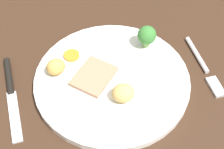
# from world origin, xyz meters

# --- Properties ---
(dining_table) EXTENTS (1.20, 0.84, 0.04)m
(dining_table) POSITION_xyz_m (0.00, 0.00, 0.02)
(dining_table) COLOR #382316
(dining_table) RESTS_ON ground
(dinner_plate) EXTENTS (0.29, 0.29, 0.01)m
(dinner_plate) POSITION_xyz_m (-0.02, -0.01, 0.04)
(dinner_plate) COLOR white
(dinner_plate) RESTS_ON dining_table
(meat_slice_main) EXTENTS (0.10, 0.10, 0.01)m
(meat_slice_main) POSITION_xyz_m (0.01, -0.02, 0.05)
(meat_slice_main) COLOR tan
(meat_slice_main) RESTS_ON dinner_plate
(roast_potato_left) EXTENTS (0.04, 0.04, 0.03)m
(roast_potato_left) POSITION_xyz_m (-0.03, 0.04, 0.07)
(roast_potato_left) COLOR #D8B260
(roast_potato_left) RESTS_ON dinner_plate
(roast_potato_right) EXTENTS (0.04, 0.04, 0.03)m
(roast_potato_right) POSITION_xyz_m (0.08, -0.05, 0.07)
(roast_potato_right) COLOR tan
(roast_potato_right) RESTS_ON dinner_plate
(carrot_coin_front) EXTENTS (0.03, 0.03, 0.00)m
(carrot_coin_front) POSITION_xyz_m (0.05, -0.08, 0.05)
(carrot_coin_front) COLOR orange
(carrot_coin_front) RESTS_ON dinner_plate
(broccoli_floret) EXTENTS (0.04, 0.04, 0.05)m
(broccoli_floret) POSITION_xyz_m (-0.10, -0.07, 0.08)
(broccoli_floret) COLOR #8CB766
(broccoli_floret) RESTS_ON dinner_plate
(fork) EXTENTS (0.02, 0.15, 0.01)m
(fork) POSITION_xyz_m (-0.20, -0.00, 0.04)
(fork) COLOR silver
(fork) RESTS_ON dining_table
(knife) EXTENTS (0.02, 0.19, 0.01)m
(knife) POSITION_xyz_m (0.17, -0.03, 0.04)
(knife) COLOR black
(knife) RESTS_ON dining_table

